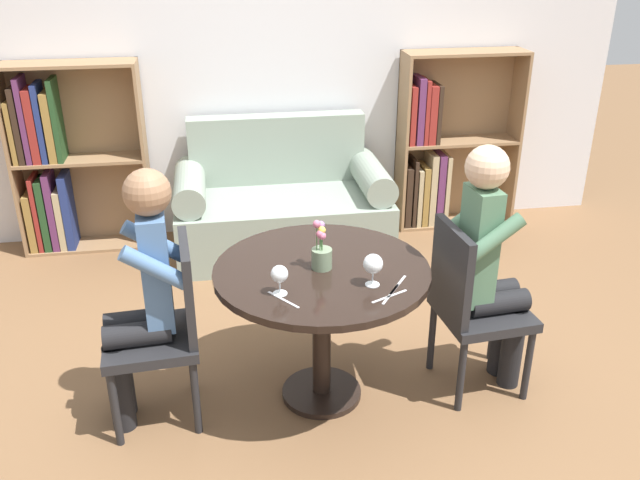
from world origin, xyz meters
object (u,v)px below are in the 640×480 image
couch (282,207)px  wine_glass_right (373,265)px  bookshelf_left (62,163)px  person_left (141,295)px  chair_right (471,302)px  chair_left (165,325)px  bookshelf_right (441,150)px  person_right (490,265)px  wine_glass_left (280,275)px  flower_vase (322,252)px

couch → wine_glass_right: couch is taller
bookshelf_left → person_left: 2.17m
chair_right → bookshelf_left: bearing=42.3°
couch → chair_left: couch is taller
bookshelf_right → chair_left: 2.86m
bookshelf_right → wine_glass_right: (-1.07, -2.23, 0.22)m
couch → person_right: bearing=-65.4°
chair_left → wine_glass_right: size_ratio=6.05×
chair_left → person_left: person_left is taller
bookshelf_left → person_right: bearing=-41.3°
chair_right → wine_glass_right: size_ratio=6.05×
bookshelf_right → person_left: bookshelf_right is taller
person_left → wine_glass_left: size_ratio=9.25×
person_right → chair_left: bearing=84.5°
wine_glass_left → bookshelf_left: bearing=120.1°
bookshelf_left → person_left: bookshelf_left is taller
wine_glass_left → couch: bearing=83.7°
chair_left → wine_glass_left: 0.64m
bookshelf_right → flower_vase: bearing=-121.8°
person_left → wine_glass_left: person_left is taller
flower_vase → wine_glass_left: bearing=-135.7°
bookshelf_right → chair_right: (-0.53, -2.07, -0.11)m
couch → bookshelf_left: bookshelf_left is taller
wine_glass_left → person_right: bearing=10.4°
couch → chair_left: bearing=-112.4°
person_right → wine_glass_left: person_right is taller
chair_right → flower_vase: (-0.73, 0.03, 0.31)m
couch → flower_vase: flower_vase is taller
bookshelf_right → flower_vase: bookshelf_right is taller
bookshelf_left → bookshelf_right: same height
bookshelf_right → wine_glass_right: bookshelf_right is taller
couch → bookshelf_right: size_ratio=1.12×
person_left → flower_vase: person_left is taller
person_right → flower_vase: person_right is taller
person_left → flower_vase: bearing=87.6°
wine_glass_right → wine_glass_left: bearing=-178.0°
person_right → wine_glass_left: bearing=95.3°
person_right → person_left: bearing=84.9°
flower_vase → couch: bearing=90.0°
person_left → flower_vase: 0.83m
chair_right → flower_vase: 0.80m
chair_right → wine_glass_left: bearing=95.4°
couch → flower_vase: size_ratio=6.15×
person_left → bookshelf_left: bearing=-165.1°
bookshelf_left → flower_vase: size_ratio=5.49×
couch → wine_glass_left: (-0.22, -1.98, 0.50)m
person_left → person_right: person_right is taller
person_right → wine_glass_left: (-1.04, -0.19, 0.14)m
bookshelf_left → flower_vase: (1.52, -2.04, 0.16)m
chair_right → person_right: 0.21m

